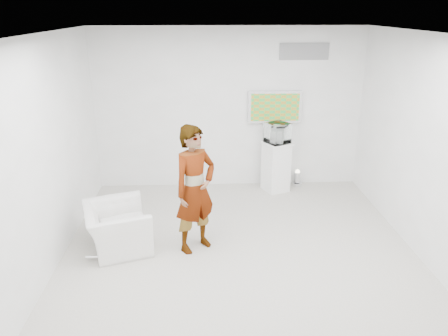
% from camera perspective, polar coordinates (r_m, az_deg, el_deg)
% --- Properties ---
extents(room, '(5.01, 5.01, 3.00)m').
position_cam_1_polar(room, '(5.82, 2.14, 2.31)').
color(room, '#A29E94').
rests_on(room, ground).
extents(tv, '(1.00, 0.08, 0.60)m').
position_cam_1_polar(tv, '(8.27, 6.65, 7.93)').
color(tv, silver).
rests_on(tv, room).
extents(logo_decal, '(0.90, 0.02, 0.30)m').
position_cam_1_polar(logo_decal, '(8.25, 10.44, 14.75)').
color(logo_decal, gray).
rests_on(logo_decal, room).
extents(person, '(0.80, 0.76, 1.84)m').
position_cam_1_polar(person, '(6.08, -3.81, -2.80)').
color(person, silver).
rests_on(person, room).
extents(armchair, '(1.13, 1.21, 0.64)m').
position_cam_1_polar(armchair, '(6.51, -13.79, -7.55)').
color(armchair, silver).
rests_on(armchair, room).
extents(pedestal, '(0.60, 0.60, 0.95)m').
position_cam_1_polar(pedestal, '(8.28, 6.80, 0.18)').
color(pedestal, white).
rests_on(pedestal, room).
extents(floor_uplight, '(0.23, 0.23, 0.32)m').
position_cam_1_polar(floor_uplight, '(8.65, 9.53, -1.31)').
color(floor_uplight, white).
rests_on(floor_uplight, room).
extents(vitrine, '(0.51, 0.51, 0.37)m').
position_cam_1_polar(vitrine, '(8.08, 6.99, 4.57)').
color(vitrine, white).
rests_on(vitrine, pedestal).
extents(console, '(0.15, 0.15, 0.22)m').
position_cam_1_polar(console, '(8.10, 6.97, 4.06)').
color(console, white).
rests_on(console, pedestal).
extents(wii_remote, '(0.07, 0.14, 0.04)m').
position_cam_1_polar(wii_remote, '(6.09, -2.97, 4.60)').
color(wii_remote, white).
rests_on(wii_remote, person).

